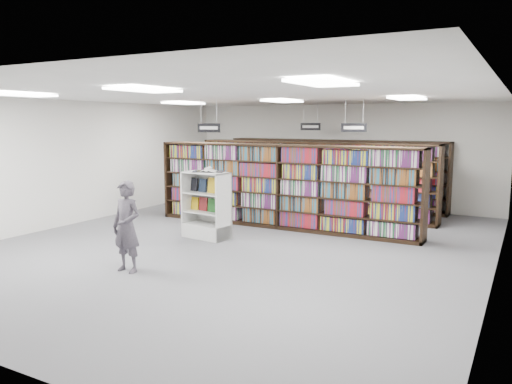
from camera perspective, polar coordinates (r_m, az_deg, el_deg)
The scene contains 20 objects.
floor at distance 10.97m, azimuth -1.67°, elevation -5.99°, with size 12.00×12.00×0.00m, color #57575C.
ceiling at distance 10.66m, azimuth -1.74°, elevation 10.95°, with size 10.00×12.00×0.10m, color white.
wall_back at distance 16.14m, azimuth 9.21°, elevation 4.18°, with size 10.00×0.10×3.20m, color silver.
wall_left at distance 13.91m, azimuth -19.77°, elevation 3.20°, with size 0.10×12.00×3.20m, color silver.
wall_right at distance 9.24m, azimuth 26.09°, elevation 0.63°, with size 0.10×12.00×3.20m, color silver.
bookshelf_row_near at distance 12.51m, azimuth 2.96°, elevation 0.64°, with size 7.00×0.60×2.10m.
bookshelf_row_mid at distance 14.33m, azimuth 6.46°, elevation 1.54°, with size 7.00×0.60×2.10m.
bookshelf_row_far at distance 15.90m, azimuth 8.80°, elevation 2.14°, with size 7.00×0.60×2.10m.
aisle_sign_left at distance 12.29m, azimuth -5.41°, elevation 7.41°, with size 0.65×0.02×0.80m.
aisle_sign_right at distance 12.78m, azimuth 11.11°, elevation 7.32°, with size 0.65×0.02×0.80m.
aisle_sign_center at distance 15.35m, azimuth 6.25°, elevation 7.52°, with size 0.65×0.02×0.80m.
troffer_front_left at distance 10.44m, azimuth -25.29°, elevation 10.03°, with size 0.60×1.20×0.04m, color white.
troffer_front_center at distance 8.22m, azimuth -12.65°, elevation 11.34°, with size 0.60×1.20×0.04m, color white.
troffer_front_right at distance 6.64m, azimuth 7.65°, elevation 12.29°, with size 0.60×1.20×0.04m, color white.
troffer_back_left at distance 13.99m, azimuth -8.27°, elevation 10.01°, with size 0.60×1.20×0.04m, color white.
troffer_back_center at distance 12.42m, azimuth 3.04°, elevation 10.34°, with size 0.60×1.20×0.04m, color white.
troffer_back_right at distance 11.44m, azimuth 16.92°, elevation 10.21°, with size 0.60×1.20×0.04m, color white.
endcap_display at distance 11.55m, azimuth -5.57°, elevation -2.77°, with size 1.15×0.68×1.53m.
open_book at distance 11.42m, azimuth -5.46°, elevation 2.46°, with size 0.80×0.63×0.13m.
shopper at distance 9.14m, azimuth -14.56°, elevation -3.86°, with size 0.60×0.39×1.63m, color #534C57.
Camera 1 is at (5.41, -9.17, 2.66)m, focal length 35.00 mm.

